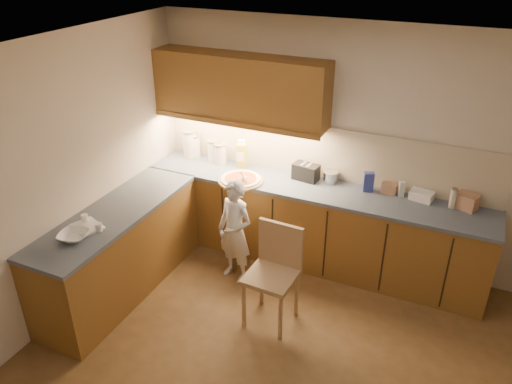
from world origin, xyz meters
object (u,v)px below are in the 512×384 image
Objects in this scene: oil_jug at (242,155)px; toaster at (306,172)px; wooden_chair at (275,268)px; pizza_on_board at (241,180)px; child at (235,232)px.

oil_jug reaches higher than toaster.
wooden_chair is 2.96× the size of oil_jug.
oil_jug is (-0.16, 0.35, 0.13)m from pizza_on_board.
oil_jug is at bearing -172.52° from toaster.
pizza_on_board is 0.60m from child.
wooden_chair is (0.61, -0.40, -0.01)m from child.
toaster is at bearing -0.33° from oil_jug.
pizza_on_board is 0.40m from oil_jug.
wooden_chair is at bearing -52.55° from oil_jug.
toaster is at bearing 74.34° from child.
wooden_chair is at bearing -75.60° from toaster.
pizza_on_board is at bearing -143.18° from toaster.
toaster is (0.47, 0.79, 0.44)m from child.
child is 3.47× the size of oil_jug.
pizza_on_board is 0.71m from toaster.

